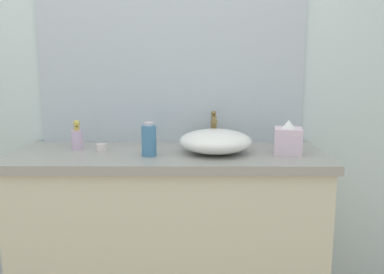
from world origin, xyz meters
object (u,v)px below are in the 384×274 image
object	(u,v)px
soap_dispenser	(77,138)
candle_jar	(101,148)
lotion_bottle	(149,140)
tissue_box	(288,139)
sink_basin	(215,141)

from	to	relation	value
soap_dispenser	candle_jar	bearing A→B (deg)	-21.17
lotion_bottle	tissue_box	distance (m)	0.67
tissue_box	candle_jar	bearing A→B (deg)	177.20
tissue_box	candle_jar	distance (m)	0.92
sink_basin	tissue_box	xyz separation A→B (m)	(0.35, -0.02, 0.01)
lotion_bottle	soap_dispenser	bearing A→B (deg)	158.98
lotion_bottle	candle_jar	world-z (taller)	lotion_bottle
tissue_box	candle_jar	xyz separation A→B (m)	(-0.92, 0.04, -0.05)
sink_basin	candle_jar	world-z (taller)	sink_basin
sink_basin	tissue_box	bearing A→B (deg)	-2.94
soap_dispenser	lotion_bottle	xyz separation A→B (m)	(0.38, -0.15, 0.02)
sink_basin	lotion_bottle	size ratio (longest dim) A/B	2.21
sink_basin	candle_jar	size ratio (longest dim) A/B	7.06
candle_jar	sink_basin	bearing A→B (deg)	-2.72
sink_basin	tissue_box	distance (m)	0.35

